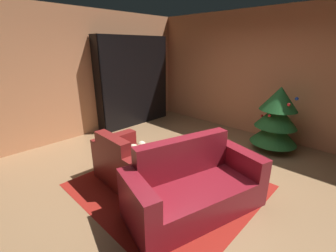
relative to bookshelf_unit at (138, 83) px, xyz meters
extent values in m
plane|color=#956F4B|center=(2.74, -1.28, -1.08)|extent=(7.08, 7.08, 0.00)
cube|color=tan|center=(2.74, 1.41, 0.32)|extent=(6.02, 0.06, 2.79)
cube|color=tan|center=(-0.24, -1.28, 0.32)|extent=(0.06, 5.43, 2.79)
cube|color=maroon|center=(2.72, -1.65, -1.08)|extent=(2.45, 2.30, 0.01)
cube|color=black|center=(0.13, -0.11, 0.05)|extent=(0.03, 2.06, 2.26)
cube|color=black|center=(-0.02, 0.91, 0.05)|extent=(0.33, 0.03, 2.26)
cube|color=black|center=(-0.02, -1.13, 0.05)|extent=(0.33, 0.03, 2.26)
cube|color=black|center=(-0.02, -0.11, -1.07)|extent=(0.31, 2.01, 0.03)
cube|color=black|center=(-0.02, -0.11, -0.62)|extent=(0.31, 2.01, 0.03)
cube|color=black|center=(-0.02, -0.11, -0.17)|extent=(0.31, 2.01, 0.02)
cube|color=black|center=(-0.02, -0.11, 0.27)|extent=(0.31, 2.01, 0.02)
cube|color=black|center=(-0.02, -0.11, 0.72)|extent=(0.31, 2.01, 0.02)
cube|color=black|center=(-0.02, -0.11, 1.16)|extent=(0.31, 2.01, 0.03)
cube|color=black|center=(-0.14, -0.11, -0.25)|extent=(0.05, 1.14, 0.71)
cube|color=black|center=(-0.12, -0.11, -0.25)|extent=(0.03, 1.17, 0.74)
cube|color=red|center=(-0.08, 0.82, -0.91)|extent=(0.19, 0.04, 0.30)
cube|color=#197092|center=(-0.07, 0.78, -0.93)|extent=(0.22, 0.04, 0.26)
cube|color=#452723|center=(-0.10, 0.72, -0.87)|extent=(0.17, 0.05, 0.37)
cube|color=#452521|center=(-0.07, 0.68, -0.87)|extent=(0.23, 0.03, 0.36)
cube|color=#AC9D8A|center=(-0.09, 0.65, -0.93)|extent=(0.19, 0.03, 0.25)
cube|color=#167787|center=(-0.06, 0.61, -0.87)|extent=(0.24, 0.04, 0.38)
cube|color=#3F8C47|center=(-0.09, 0.56, -0.93)|extent=(0.17, 0.03, 0.24)
cube|color=#264898|center=(-0.08, 0.52, -0.88)|extent=(0.19, 0.03, 0.36)
cube|color=#B2AE8F|center=(-0.10, 0.85, 0.48)|extent=(0.16, 0.04, 0.38)
cube|color=#408434|center=(-0.07, 0.81, 0.45)|extent=(0.22, 0.04, 0.33)
cube|color=#0D7F83|center=(-0.09, 0.76, 0.42)|extent=(0.18, 0.04, 0.27)
cube|color=#348540|center=(-0.08, 0.72, 0.43)|extent=(0.20, 0.03, 0.28)
cube|color=#2A5089|center=(-0.08, 0.68, 0.44)|extent=(0.21, 0.04, 0.32)
cube|color=#318934|center=(-0.06, 0.64, 0.46)|extent=(0.24, 0.03, 0.35)
cube|color=gold|center=(-0.08, 0.59, 0.42)|extent=(0.20, 0.05, 0.27)
cube|color=#503429|center=(-0.10, 0.54, 0.46)|extent=(0.17, 0.03, 0.35)
cube|color=red|center=(-0.08, 0.84, 0.92)|extent=(0.19, 0.03, 0.38)
cube|color=orange|center=(-0.06, 0.80, 0.87)|extent=(0.24, 0.03, 0.28)
cube|color=gold|center=(-0.09, 0.77, 0.87)|extent=(0.18, 0.03, 0.29)
cube|color=orange|center=(-0.06, 0.73, 0.85)|extent=(0.25, 0.03, 0.24)
cube|color=red|center=(-0.08, 0.68, 0.87)|extent=(0.21, 0.05, 0.28)
cube|color=#214893|center=(-0.06, 0.62, 0.87)|extent=(0.24, 0.05, 0.28)
cube|color=maroon|center=(2.19, -1.94, -0.87)|extent=(0.74, 0.77, 0.41)
cube|color=maroon|center=(2.18, -2.23, -0.46)|extent=(0.71, 0.19, 0.42)
cube|color=maroon|center=(2.63, -1.96, -0.76)|extent=(0.21, 0.75, 0.64)
cube|color=maroon|center=(1.75, -1.92, -0.76)|extent=(0.21, 0.75, 0.64)
ellipsoid|color=beige|center=(2.20, -1.87, -0.58)|extent=(0.29, 0.19, 0.18)
sphere|color=beige|center=(2.22, -1.74, -0.53)|extent=(0.13, 0.13, 0.13)
cube|color=maroon|center=(3.34, -1.80, -0.89)|extent=(1.13, 1.53, 0.38)
cube|color=maroon|center=(3.05, -1.72, -0.44)|extent=(0.54, 1.36, 0.52)
cube|color=maroon|center=(3.12, -2.55, -0.75)|extent=(0.81, 0.40, 0.67)
cube|color=maroon|center=(3.56, -1.05, -0.75)|extent=(0.81, 0.40, 0.67)
cylinder|color=black|center=(2.81, -1.56, -0.89)|extent=(0.04, 0.04, 0.38)
cylinder|color=black|center=(2.57, -1.41, -0.89)|extent=(0.04, 0.04, 0.38)
cylinder|color=black|center=(2.56, -1.71, -0.89)|extent=(0.04, 0.04, 0.38)
cylinder|color=silver|center=(2.64, -1.56, -0.69)|extent=(0.62, 0.62, 0.02)
cube|color=#3F8C4D|center=(2.59, -1.60, -0.67)|extent=(0.20, 0.17, 0.02)
cube|color=#457C43|center=(2.60, -1.59, -0.65)|extent=(0.19, 0.13, 0.02)
cube|color=#D0BD52|center=(2.59, -1.58, -0.63)|extent=(0.21, 0.14, 0.03)
cube|color=gray|center=(2.59, -1.58, -0.61)|extent=(0.20, 0.17, 0.03)
cube|color=gray|center=(2.60, -1.59, -0.58)|extent=(0.17, 0.13, 0.02)
cube|color=gray|center=(2.59, -1.58, -0.56)|extent=(0.18, 0.16, 0.02)
cylinder|color=#533022|center=(2.79, -1.64, -0.59)|extent=(0.06, 0.06, 0.17)
cylinder|color=#533022|center=(2.79, -1.64, -0.48)|extent=(0.02, 0.02, 0.06)
cylinder|color=brown|center=(3.34, 0.76, -1.00)|extent=(0.08, 0.08, 0.15)
cone|color=#215C28|center=(3.34, 0.76, -0.70)|extent=(0.89, 0.89, 0.46)
cone|color=#215C28|center=(3.34, 0.76, -0.36)|extent=(0.80, 0.80, 0.46)
cone|color=#215C28|center=(3.34, 0.76, -0.02)|extent=(0.70, 0.70, 0.46)
sphere|color=red|center=(3.32, 0.44, -0.29)|extent=(0.05, 0.05, 0.05)
sphere|color=red|center=(3.07, 1.00, -0.63)|extent=(0.05, 0.05, 0.05)
sphere|color=red|center=(3.57, 0.59, -0.06)|extent=(0.06, 0.06, 0.06)
sphere|color=red|center=(3.03, 0.84, -0.44)|extent=(0.05, 0.05, 0.05)
sphere|color=blue|center=(3.27, 1.08, -0.31)|extent=(0.05, 0.05, 0.05)
sphere|color=blue|center=(3.61, 0.85, 0.01)|extent=(0.06, 0.06, 0.06)
camera|label=1|loc=(4.76, -3.78, 0.93)|focal=24.31mm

